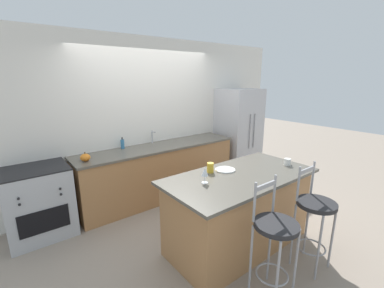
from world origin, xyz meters
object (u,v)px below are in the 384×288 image
Objects in this scene: wine_glass at (205,172)px; pumpkin_decoration at (85,157)px; bar_stool_far at (314,214)px; tumbler_cup at (210,168)px; bar_stool_near at (274,237)px; soap_bottle at (122,144)px; refrigerator at (238,133)px; oven_range at (39,202)px; dinner_plate at (225,170)px; coffee_mug at (287,162)px.

wine_glass is 1.30× the size of pumpkin_decoration.
tumbler_cup is (-0.57, 1.03, 0.35)m from bar_stool_far.
bar_stool_near reaches higher than tumbler_cup.
bar_stool_near and bar_stool_far have the same top height.
wine_glass is 0.95× the size of soap_bottle.
bar_stool_far is 2.94m from pumpkin_decoration.
wine_glass is 1.46× the size of tumbler_cup.
refrigerator is at bearing 48.35° from bar_stool_near.
refrigerator is 3.29m from bar_stool_near.
refrigerator is at bearing 58.77° from bar_stool_far.
soap_bottle is (-0.40, 1.69, 0.01)m from tumbler_cup.
bar_stool_near reaches higher than pumpkin_decoration.
bar_stool_far is 2.91m from soap_bottle.
bar_stool_far is at bearing -45.08° from wine_glass.
bar_stool_near is at bearing -57.66° from oven_range.
oven_range is 3.72× the size of dinner_plate.
dinner_plate is 1.87× the size of pumpkin_decoration.
tumbler_cup is at bearing 37.47° from wine_glass.
refrigerator is 2.52m from tumbler_cup.
oven_range is 0.80m from pumpkin_decoration.
bar_stool_near reaches higher than coffee_mug.
dinner_plate is 0.21m from tumbler_cup.
soap_bottle is at bearing 174.23° from refrigerator.
refrigerator is at bearing -0.41° from oven_range.
coffee_mug is at bearing -57.02° from soap_bottle.
oven_range is 2.27m from wine_glass.
pumpkin_decoration is at bearing 111.70° from bar_stool_near.
bar_stool_near reaches higher than dinner_plate.
refrigerator is at bearing 59.47° from coffee_mug.
pumpkin_decoration is (-3.13, -0.05, 0.07)m from refrigerator.
soap_bottle reaches higher than dinner_plate.
bar_stool_far is 1.23m from tumbler_cup.
coffee_mug is 0.62× the size of soap_bottle.
refrigerator reaches higher than soap_bottle.
oven_range is 6.95× the size of pumpkin_decoration.
pumpkin_decoration is (-1.06, 1.39, -0.01)m from tumbler_cup.
pumpkin_decoration is at bearing 138.39° from coffee_mug.
oven_range is 3.29m from coffee_mug.
bar_stool_far is at bearing -121.23° from refrigerator.
bar_stool_near is at bearing -96.13° from tumbler_cup.
bar_stool_near is 10.16× the size of coffee_mug.
tumbler_cup is at bearing 156.65° from coffee_mug.
bar_stool_near is 2.60m from pumpkin_decoration.
coffee_mug is at bearing -10.27° from wine_glass.
tumbler_cup is (0.26, 0.20, -0.06)m from wine_glass.
tumbler_cup is at bearing -52.56° from pumpkin_decoration.
wine_glass is at bearing 134.92° from bar_stool_far.
bar_stool_near is at bearing 178.32° from bar_stool_far.
tumbler_cup reaches higher than oven_range.
oven_range is 2.29m from tumbler_cup.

